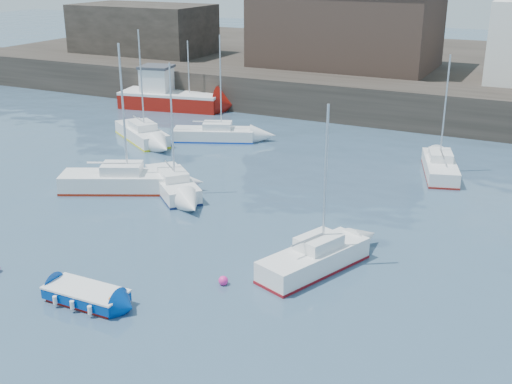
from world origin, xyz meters
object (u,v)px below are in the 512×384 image
at_px(blue_dinghy, 86,295).
at_px(buoy_far, 194,193).
at_px(sailboat_h, 214,134).
at_px(buoy_mid, 223,284).
at_px(sailboat_b, 172,183).
at_px(sailboat_a, 118,181).
at_px(fishing_boat, 169,95).
at_px(sailboat_f, 440,166).
at_px(sailboat_c, 315,258).
at_px(sailboat_e, 142,133).

distance_m(blue_dinghy, buoy_far, 12.59).
bearing_deg(sailboat_h, buoy_mid, -59.36).
relative_size(blue_dinghy, sailboat_b, 0.45).
relative_size(sailboat_a, sailboat_b, 1.13).
height_order(fishing_boat, sailboat_a, sailboat_a).
xyz_separation_m(sailboat_b, sailboat_f, (12.98, 9.68, 0.03)).
distance_m(sailboat_c, buoy_far, 11.19).
relative_size(sailboat_b, sailboat_f, 1.02).
height_order(sailboat_h, buoy_mid, sailboat_h).
distance_m(fishing_boat, buoy_mid, 32.84).
distance_m(fishing_boat, sailboat_c, 32.53).
bearing_deg(sailboat_a, blue_dinghy, -57.91).
xyz_separation_m(sailboat_a, buoy_mid, (10.73, -7.13, -0.58)).
xyz_separation_m(sailboat_e, buoy_mid, (15.78, -16.44, -0.51)).
bearing_deg(sailboat_f, sailboat_a, -145.33).
distance_m(blue_dinghy, fishing_boat, 33.70).
bearing_deg(buoy_far, sailboat_a, -158.80).
bearing_deg(sailboat_b, sailboat_h, 107.10).
distance_m(sailboat_e, sailboat_h, 5.22).
bearing_deg(sailboat_c, sailboat_f, 81.63).
height_order(fishing_boat, sailboat_e, sailboat_e).
xyz_separation_m(blue_dinghy, sailboat_b, (-3.89, 11.99, 0.13)).
bearing_deg(buoy_mid, sailboat_f, 74.30).
bearing_deg(sailboat_h, sailboat_a, -88.33).
xyz_separation_m(fishing_boat, sailboat_c, (22.70, -23.29, -0.59)).
distance_m(blue_dinghy, sailboat_a, 12.67).
relative_size(blue_dinghy, sailboat_e, 0.42).
height_order(sailboat_a, sailboat_b, sailboat_a).
xyz_separation_m(sailboat_c, buoy_mid, (-2.84, -2.84, -0.54)).
relative_size(sailboat_a, sailboat_c, 1.16).
relative_size(fishing_boat, sailboat_a, 1.13).
bearing_deg(sailboat_f, sailboat_c, -98.37).
bearing_deg(buoy_far, buoy_mid, -52.48).
relative_size(blue_dinghy, sailboat_a, 0.40).
height_order(buoy_mid, buoy_far, buoy_far).
bearing_deg(blue_dinghy, buoy_far, 102.27).
distance_m(sailboat_e, buoy_far, 11.95).
distance_m(fishing_boat, sailboat_e, 10.53).
distance_m(sailboat_a, buoy_mid, 12.90).
bearing_deg(sailboat_a, sailboat_e, 118.46).
xyz_separation_m(fishing_boat, sailboat_f, (24.94, -8.06, -0.63)).
bearing_deg(buoy_far, sailboat_c, -31.61).
bearing_deg(sailboat_h, sailboat_f, -2.23).
distance_m(fishing_boat, sailboat_a, 21.08).
xyz_separation_m(blue_dinghy, sailboat_h, (-7.07, 22.30, 0.14)).
bearing_deg(buoy_mid, sailboat_e, 133.83).
relative_size(blue_dinghy, fishing_boat, 0.35).
xyz_separation_m(sailboat_c, sailboat_h, (-13.91, 15.85, -0.06)).
bearing_deg(buoy_mid, fishing_boat, 127.24).
bearing_deg(sailboat_c, sailboat_e, 143.86).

